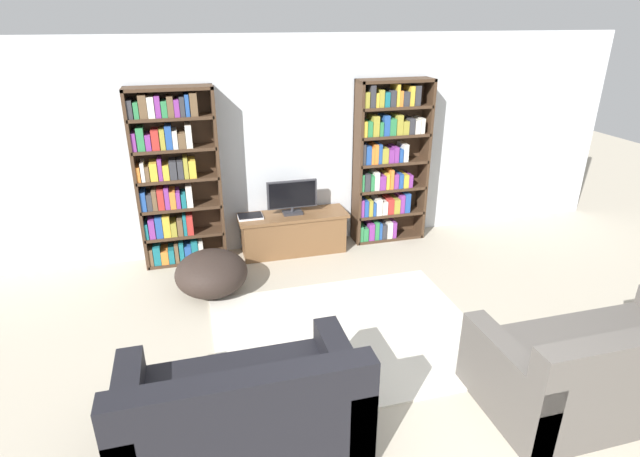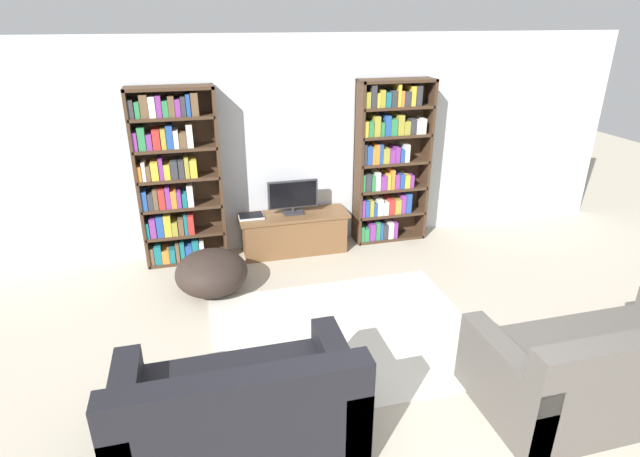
# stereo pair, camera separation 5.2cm
# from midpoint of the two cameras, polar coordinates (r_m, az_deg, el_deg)

# --- Properties ---
(wall_back) EXTENTS (8.80, 0.06, 2.60)m
(wall_back) POSITION_cam_midpoint_polar(r_m,az_deg,el_deg) (6.25, -2.93, 9.46)
(wall_back) COLOR silver
(wall_back) RESTS_ON ground_plane
(bookshelf_left) EXTENTS (0.95, 0.30, 2.08)m
(bookshelf_left) POSITION_cam_midpoint_polar(r_m,az_deg,el_deg) (6.01, -16.67, 5.45)
(bookshelf_left) COLOR #422D1E
(bookshelf_left) RESTS_ON ground_plane
(bookshelf_right) EXTENTS (0.95, 0.30, 2.08)m
(bookshelf_right) POSITION_cam_midpoint_polar(r_m,az_deg,el_deg) (6.48, 7.44, 7.51)
(bookshelf_right) COLOR #422D1E
(bookshelf_right) RESTS_ON ground_plane
(tv_stand) EXTENTS (1.36, 0.45, 0.51)m
(tv_stand) POSITION_cam_midpoint_polar(r_m,az_deg,el_deg) (6.30, -3.31, -0.49)
(tv_stand) COLOR brown
(tv_stand) RESTS_ON ground_plane
(television) EXTENTS (0.62, 0.16, 0.43)m
(television) POSITION_cam_midpoint_polar(r_m,az_deg,el_deg) (6.14, -3.45, 3.66)
(television) COLOR #2D2D33
(television) RESTS_ON tv_stand
(laptop) EXTENTS (0.30, 0.23, 0.03)m
(laptop) POSITION_cam_midpoint_polar(r_m,az_deg,el_deg) (6.15, -8.22, 1.38)
(laptop) COLOR silver
(laptop) RESTS_ON tv_stand
(area_rug) EXTENTS (2.46, 1.96, 0.02)m
(area_rug) POSITION_cam_midpoint_polar(r_m,az_deg,el_deg) (4.82, 2.88, -11.95)
(area_rug) COLOR beige
(area_rug) RESTS_ON ground_plane
(couch_left_sectional) EXTENTS (1.61, 0.92, 0.87)m
(couch_left_sectional) POSITION_cam_midpoint_polar(r_m,az_deg,el_deg) (3.64, -9.25, -20.22)
(couch_left_sectional) COLOR black
(couch_left_sectional) RESTS_ON ground_plane
(couch_right_sofa) EXTENTS (1.89, 0.97, 0.86)m
(couch_right_sofa) POSITION_cam_midpoint_polar(r_m,az_deg,el_deg) (4.52, 29.48, -13.74)
(couch_right_sofa) COLOR #56514C
(couch_right_sofa) RESTS_ON ground_plane
(beanbag_ottoman) EXTENTS (0.77, 0.77, 0.47)m
(beanbag_ottoman) POSITION_cam_midpoint_polar(r_m,az_deg,el_deg) (5.50, -12.57, -5.00)
(beanbag_ottoman) COLOR #2D231E
(beanbag_ottoman) RESTS_ON ground_plane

